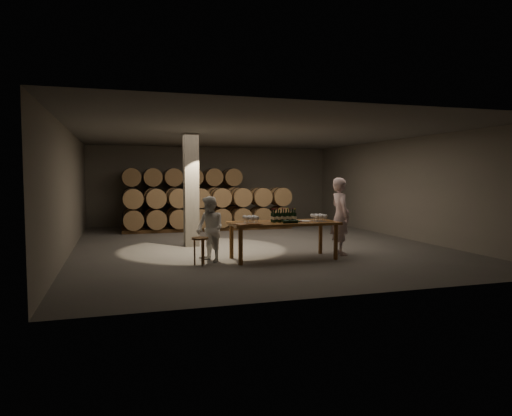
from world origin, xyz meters
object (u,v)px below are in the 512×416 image
object	(u,v)px
tasting_table	(283,226)
notebook_near	(254,224)
bottle_cluster	(284,217)
stool	(200,242)
person_man	(340,216)
plate	(305,221)
person_woman	(210,229)

from	to	relation	value
tasting_table	notebook_near	bearing A→B (deg)	-155.34
bottle_cluster	stool	xyz separation A→B (m)	(-2.05, -0.16, -0.51)
bottle_cluster	person_man	size ratio (longest dim) A/B	0.31
tasting_table	stool	distance (m)	2.08
stool	person_man	size ratio (longest dim) A/B	0.32
plate	notebook_near	xyz separation A→B (m)	(-1.40, -0.35, 0.01)
bottle_cluster	person_woman	xyz separation A→B (m)	(-1.75, 0.19, -0.25)
bottle_cluster	plate	world-z (taller)	bottle_cluster
tasting_table	person_woman	distance (m)	1.76
tasting_table	person_woman	size ratio (longest dim) A/B	1.70
plate	stool	size ratio (longest dim) A/B	0.47
notebook_near	person_woman	xyz separation A→B (m)	(-0.89, 0.57, -0.15)
notebook_near	person_man	bearing A→B (deg)	13.48
plate	notebook_near	size ratio (longest dim) A/B	1.09
stool	person_woman	distance (m)	0.53
plate	person_man	size ratio (longest dim) A/B	0.15
bottle_cluster	plate	xyz separation A→B (m)	(0.53, -0.03, -0.11)
notebook_near	person_woman	world-z (taller)	person_woman
bottle_cluster	notebook_near	bearing A→B (deg)	-156.42
bottle_cluster	person_woman	distance (m)	1.78
bottle_cluster	person_woman	world-z (taller)	person_woman
notebook_near	tasting_table	bearing A→B (deg)	24.69
tasting_table	stool	size ratio (longest dim) A/B	4.16
notebook_near	person_man	xyz separation A→B (m)	(2.48, 0.59, 0.06)
person_man	person_woman	bearing A→B (deg)	93.26
bottle_cluster	person_man	xyz separation A→B (m)	(1.62, 0.22, -0.04)
tasting_table	person_woman	world-z (taller)	person_woman
stool	person_man	xyz separation A→B (m)	(3.67, 0.37, 0.47)
tasting_table	stool	xyz separation A→B (m)	(-2.05, -0.18, -0.28)
tasting_table	person_man	xyz separation A→B (m)	(1.62, 0.20, 0.18)
stool	person_man	world-z (taller)	person_man
person_man	bottle_cluster	bearing A→B (deg)	100.48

